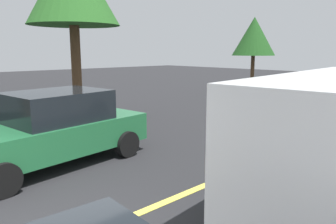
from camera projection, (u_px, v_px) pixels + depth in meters
lane_marking_centre at (190, 192)px, 6.07m from camera, size 28.00×0.16×0.01m
car_green_behind_van at (52, 128)px, 7.45m from camera, size 4.57×2.48×1.67m
tree_centre_verge at (254, 37)px, 18.32m from camera, size 2.38×2.38×4.43m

